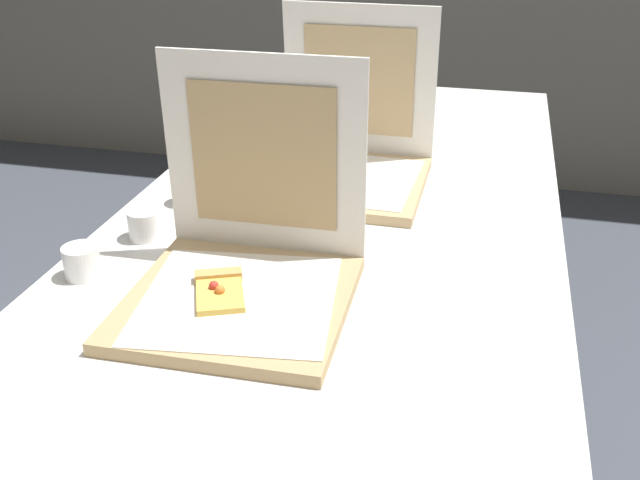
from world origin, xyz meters
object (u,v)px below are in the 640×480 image
(napkin_pile, at_px, (183,468))
(pizza_box_front, at_px, (243,268))
(cup_white_near_center, at_px, (144,225))
(cup_white_mid, at_px, (189,190))
(pizza_box_middle, at_px, (347,158))
(cup_white_near_left, at_px, (82,262))
(table, at_px, (330,250))

(napkin_pile, bearing_deg, pizza_box_front, 98.28)
(cup_white_near_center, height_order, cup_white_mid, same)
(pizza_box_front, height_order, cup_white_mid, pizza_box_front)
(cup_white_mid, bearing_deg, napkin_pile, -67.98)
(pizza_box_middle, distance_m, cup_white_near_left, 0.64)
(pizza_box_middle, xyz_separation_m, cup_white_near_center, (-0.31, -0.37, -0.03))
(table, height_order, pizza_box_middle, pizza_box_middle)
(pizza_box_front, distance_m, cup_white_mid, 0.41)
(table, bearing_deg, cup_white_mid, 170.29)
(cup_white_mid, distance_m, napkin_pile, 0.78)
(pizza_box_middle, xyz_separation_m, cup_white_near_left, (-0.35, -0.53, -0.03))
(cup_white_near_center, xyz_separation_m, cup_white_near_left, (-0.04, -0.16, 0.00))
(napkin_pile, bearing_deg, cup_white_near_left, 131.99)
(pizza_box_front, relative_size, napkin_pile, 2.10)
(cup_white_near_center, xyz_separation_m, cup_white_mid, (0.02, 0.17, 0.00))
(cup_white_mid, xyz_separation_m, napkin_pile, (0.29, -0.72, -0.03))
(pizza_box_front, bearing_deg, cup_white_near_left, 179.49)
(pizza_box_front, bearing_deg, napkin_pile, -82.75)
(pizza_box_front, height_order, napkin_pile, pizza_box_front)
(napkin_pile, bearing_deg, cup_white_near_center, 119.45)
(table, xyz_separation_m, cup_white_mid, (-0.31, 0.05, 0.07))
(table, xyz_separation_m, cup_white_near_center, (-0.33, -0.12, 0.07))
(cup_white_mid, xyz_separation_m, cup_white_near_left, (-0.06, -0.33, 0.00))
(table, xyz_separation_m, pizza_box_middle, (-0.02, 0.25, 0.10))
(table, xyz_separation_m, napkin_pile, (-0.02, -0.67, 0.05))
(table, height_order, pizza_box_front, pizza_box_front)
(pizza_box_middle, relative_size, cup_white_near_center, 5.97)
(pizza_box_middle, distance_m, napkin_pile, 0.92)
(table, distance_m, cup_white_mid, 0.33)
(table, relative_size, cup_white_near_left, 35.71)
(cup_white_near_left, bearing_deg, napkin_pile, -48.01)
(table, bearing_deg, pizza_box_front, -105.96)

